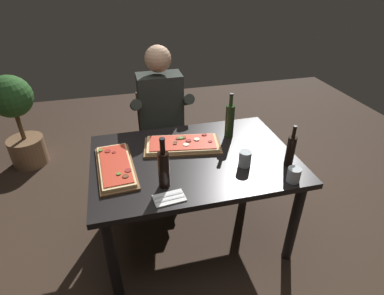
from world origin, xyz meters
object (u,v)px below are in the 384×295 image
tumbler_far_side (294,175)px  seated_diner (162,114)px  pizza_rectangular_front (183,145)px  pizza_rectangular_left (116,166)px  vinegar_bottle_green (230,120)px  tumbler_near_camera (245,159)px  wine_bottle_dark (291,150)px  diner_chair (161,133)px  potted_plant_corner (17,117)px  oil_bottle_amber (164,168)px  dining_table (194,168)px

tumbler_far_side → seated_diner: (-0.63, 1.14, -0.04)m
pizza_rectangular_front → tumbler_far_side: tumbler_far_side is taller
pizza_rectangular_left → seated_diner: size_ratio=0.42×
pizza_rectangular_front → tumbler_far_side: bearing=-44.3°
vinegar_bottle_green → tumbler_near_camera: 0.41m
vinegar_bottle_green → tumbler_far_side: (0.19, -0.63, -0.09)m
pizza_rectangular_left → vinegar_bottle_green: size_ratio=1.59×
wine_bottle_dark → diner_chair: bearing=122.2°
potted_plant_corner → vinegar_bottle_green: bearing=-33.5°
seated_diner → potted_plant_corner: 1.55m
vinegar_bottle_green → tumbler_far_side: 0.66m
diner_chair → potted_plant_corner: (-1.37, 0.57, 0.06)m
seated_diner → wine_bottle_dark: bearing=-54.7°
wine_bottle_dark → oil_bottle_amber: 0.84m
pizza_rectangular_front → oil_bottle_amber: bearing=-116.5°
vinegar_bottle_green → tumbler_near_camera: vinegar_bottle_green is taller
vinegar_bottle_green → diner_chair: vinegar_bottle_green is taller
wine_bottle_dark → potted_plant_corner: 2.67m
oil_bottle_amber → diner_chair: oil_bottle_amber is taller
vinegar_bottle_green → oil_bottle_amber: bearing=-140.8°
pizza_rectangular_front → wine_bottle_dark: wine_bottle_dark is taller
wine_bottle_dark → diner_chair: wine_bottle_dark is taller
tumbler_near_camera → potted_plant_corner: potted_plant_corner is taller
pizza_rectangular_left → diner_chair: size_ratio=0.64×
potted_plant_corner → oil_bottle_amber: bearing=-53.8°
potted_plant_corner → seated_diner: bearing=-26.5°
dining_table → pizza_rectangular_front: size_ratio=2.37×
vinegar_bottle_green → seated_diner: (-0.44, 0.51, -0.14)m
pizza_rectangular_front → tumbler_near_camera: bearing=-43.6°
pizza_rectangular_front → vinegar_bottle_green: bearing=9.9°
dining_table → tumbler_far_side: tumbler_far_side is taller
oil_bottle_amber → seated_diner: bearing=81.6°
oil_bottle_amber → tumbler_far_side: 0.80m
diner_chair → seated_diner: (0.00, -0.12, 0.26)m
oil_bottle_amber → pizza_rectangular_front: bearing=63.5°
vinegar_bottle_green → tumbler_near_camera: bearing=-94.8°
wine_bottle_dark → tumbler_far_side: 0.19m
pizza_rectangular_front → tumbler_far_side: size_ratio=6.36×
dining_table → wine_bottle_dark: 0.67m
dining_table → diner_chair: bearing=96.9°
vinegar_bottle_green → seated_diner: size_ratio=0.26×
tumbler_far_side → wine_bottle_dark: bearing=70.5°
wine_bottle_dark → diner_chair: size_ratio=0.34×
pizza_rectangular_left → wine_bottle_dark: wine_bottle_dark is taller
oil_bottle_amber → vinegar_bottle_green: (0.59, 0.48, 0.01)m
oil_bottle_amber → tumbler_far_side: bearing=-10.9°
pizza_rectangular_left → tumbler_far_side: size_ratio=6.01×
pizza_rectangular_front → seated_diner: 0.58m
pizza_rectangular_left → oil_bottle_amber: bearing=-41.6°
wine_bottle_dark → tumbler_far_side: bearing=-109.5°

